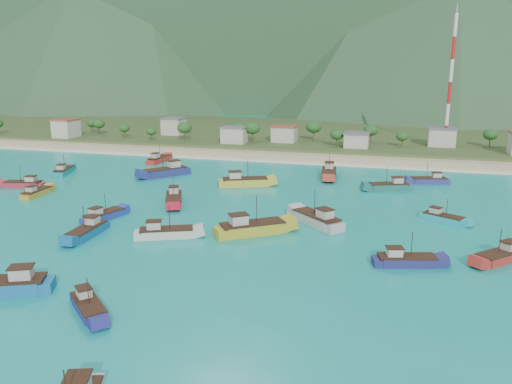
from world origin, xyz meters
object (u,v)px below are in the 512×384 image
(boat_12, at_px, (88,232))
(boat_14, at_px, (501,257))
(radio_tower, at_px, (450,82))
(boat_9, at_px, (159,160))
(boat_3, at_px, (174,200))
(boat_30, at_px, (103,216))
(boat_4, at_px, (88,307))
(boat_22, at_px, (64,171))
(boat_28, at_px, (317,220))
(boat_16, at_px, (329,174))
(boat_20, at_px, (165,233))
(boat_13, at_px, (443,218))
(boat_7, at_px, (251,229))
(boat_15, at_px, (24,185))
(boat_18, at_px, (389,187))
(boat_27, at_px, (166,172))
(boat_8, at_px, (6,287))
(boat_1, at_px, (429,181))
(boat_10, at_px, (405,261))
(boat_6, at_px, (36,193))
(boat_11, at_px, (244,182))

(boat_12, xyz_separation_m, boat_14, (68.80, 6.93, -0.05))
(radio_tower, distance_m, boat_9, 104.56)
(boat_3, relative_size, boat_14, 1.28)
(boat_30, bearing_deg, boat_3, 76.98)
(boat_4, distance_m, boat_22, 89.19)
(boat_9, bearing_deg, boat_28, -38.77)
(boat_4, xyz_separation_m, boat_9, (-37.54, 93.89, 0.22))
(boat_16, height_order, boat_20, boat_16)
(boat_14, bearing_deg, boat_13, -25.50)
(boat_7, distance_m, boat_30, 30.74)
(radio_tower, height_order, boat_15, radio_tower)
(radio_tower, height_order, boat_30, radio_tower)
(boat_18, relative_size, boat_22, 1.04)
(boat_7, distance_m, boat_16, 52.78)
(boat_27, bearing_deg, boat_8, 137.38)
(radio_tower, bearing_deg, boat_1, -97.93)
(boat_13, distance_m, boat_14, 20.93)
(boat_1, relative_size, boat_20, 0.95)
(boat_10, bearing_deg, boat_12, -104.03)
(boat_10, bearing_deg, boat_14, 97.17)
(boat_10, distance_m, boat_14, 15.43)
(boat_6, relative_size, boat_18, 0.84)
(boat_7, distance_m, boat_11, 37.95)
(boat_9, bearing_deg, boat_16, -5.79)
(boat_6, height_order, boat_20, boat_20)
(boat_1, distance_m, boat_6, 97.44)
(boat_3, bearing_deg, boat_7, 121.22)
(boat_6, bearing_deg, boat_22, 107.91)
(boat_28, bearing_deg, boat_30, 144.08)
(boat_7, bearing_deg, boat_18, 114.39)
(boat_16, distance_m, boat_22, 74.63)
(boat_18, bearing_deg, boat_7, 129.02)
(boat_7, bearing_deg, boat_13, 81.34)
(boat_20, height_order, boat_28, boat_28)
(boat_3, height_order, boat_9, boat_3)
(boat_13, relative_size, boat_28, 0.77)
(boat_6, height_order, boat_15, boat_15)
(boat_3, distance_m, boat_12, 25.06)
(radio_tower, height_order, boat_12, radio_tower)
(boat_7, relative_size, boat_13, 1.47)
(boat_1, height_order, boat_30, boat_1)
(boat_22, height_order, boat_28, boat_28)
(boat_22, distance_m, boat_27, 29.65)
(boat_4, height_order, boat_27, boat_27)
(boat_15, relative_size, boat_18, 0.92)
(boat_18, relative_size, boat_28, 0.98)
(boat_3, xyz_separation_m, boat_27, (-14.48, 26.23, 0.22))
(boat_7, xyz_separation_m, boat_14, (40.90, -1.86, -0.34))
(boat_12, height_order, boat_15, boat_12)
(boat_7, xyz_separation_m, boat_12, (-27.90, -8.79, -0.29))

